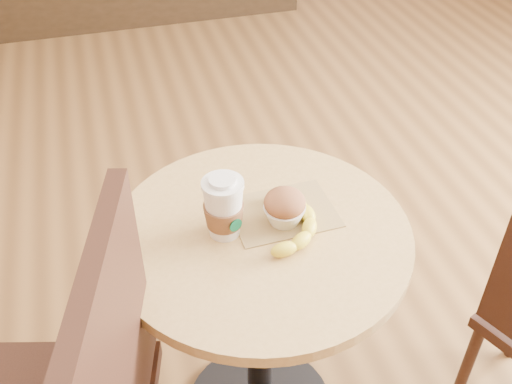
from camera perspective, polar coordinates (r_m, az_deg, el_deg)
The scene contains 5 objects.
cafe_table at distance 1.52m, azimuth 0.42°, elevation -9.84°, with size 0.69×0.69×0.75m.
kraft_bag at distance 1.40m, azimuth 2.58°, elevation -1.93°, with size 0.24×0.18×0.00m, color olive.
coffee_cup at distance 1.31m, azimuth -3.10°, elevation -1.64°, with size 0.09×0.09×0.15m.
muffin at distance 1.35m, azimuth 2.74°, elevation -1.46°, with size 0.10×0.10×0.09m.
banana at distance 1.35m, azimuth 3.31°, elevation -2.65°, with size 0.15×0.24×0.03m, color yellow, non-canonical shape.
Camera 1 is at (-0.29, -0.96, 1.67)m, focal length 42.00 mm.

